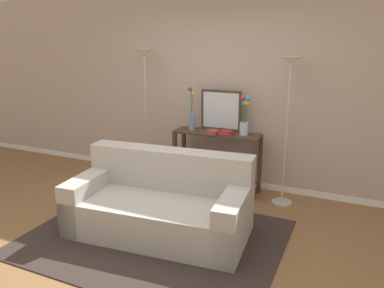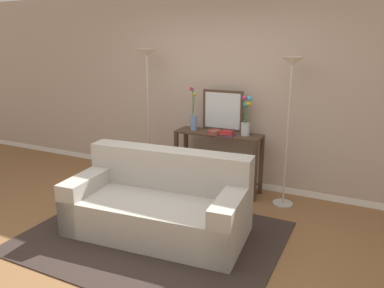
% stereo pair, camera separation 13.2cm
% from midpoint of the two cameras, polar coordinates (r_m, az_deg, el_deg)
% --- Properties ---
extents(ground_plane, '(16.00, 16.00, 0.02)m').
position_cam_midpoint_polar(ground_plane, '(4.08, -7.92, -15.36)').
color(ground_plane, brown).
extents(back_wall, '(12.00, 0.15, 2.72)m').
position_cam_midpoint_polar(back_wall, '(5.46, 3.59, 8.00)').
color(back_wall, white).
rests_on(back_wall, ground).
extents(area_rug, '(2.67, 2.02, 0.01)m').
position_cam_midpoint_polar(area_rug, '(4.24, -6.60, -13.83)').
color(area_rug, '#332823').
rests_on(area_rug, ground).
extents(couch, '(1.99, 1.09, 0.88)m').
position_cam_midpoint_polar(couch, '(4.22, -5.66, -9.26)').
color(couch, '#ADA89E').
rests_on(couch, ground).
extents(console_table, '(1.20, 0.35, 0.84)m').
position_cam_midpoint_polar(console_table, '(5.24, 3.03, -1.12)').
color(console_table, '#473323').
rests_on(console_table, ground).
extents(floor_lamp_left, '(0.28, 0.28, 1.94)m').
position_cam_midpoint_polar(floor_lamp_left, '(5.48, -7.82, 9.68)').
color(floor_lamp_left, '#B7B2A8').
rests_on(floor_lamp_left, ground).
extents(floor_lamp_right, '(0.28, 0.28, 1.88)m').
position_cam_midpoint_polar(floor_lamp_right, '(4.74, 13.71, 7.84)').
color(floor_lamp_right, '#B7B2A8').
rests_on(floor_lamp_right, ground).
extents(wall_mirror, '(0.58, 0.02, 0.56)m').
position_cam_midpoint_polar(wall_mirror, '(5.24, 3.65, 5.08)').
color(wall_mirror, '#473323').
rests_on(wall_mirror, console_table).
extents(vase_tall_flowers, '(0.11, 0.11, 0.61)m').
position_cam_midpoint_polar(vase_tall_flowers, '(5.26, -0.74, 4.38)').
color(vase_tall_flowers, '#6B84AD').
rests_on(vase_tall_flowers, console_table).
extents(vase_short_flowers, '(0.13, 0.13, 0.53)m').
position_cam_midpoint_polar(vase_short_flowers, '(5.03, 7.22, 3.87)').
color(vase_short_flowers, silver).
rests_on(vase_short_flowers, console_table).
extents(fruit_bowl, '(0.18, 0.18, 0.06)m').
position_cam_midpoint_polar(fruit_bowl, '(5.08, 2.43, 1.84)').
color(fruit_bowl, brown).
rests_on(fruit_bowl, console_table).
extents(book_stack, '(0.19, 0.18, 0.06)m').
position_cam_midpoint_polar(book_stack, '(5.02, 4.38, 1.64)').
color(book_stack, '#6B3360').
rests_on(book_stack, console_table).
extents(book_row_under_console, '(0.23, 0.17, 0.12)m').
position_cam_midpoint_polar(book_row_under_console, '(5.55, -0.72, -5.75)').
color(book_row_under_console, silver).
rests_on(book_row_under_console, ground).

